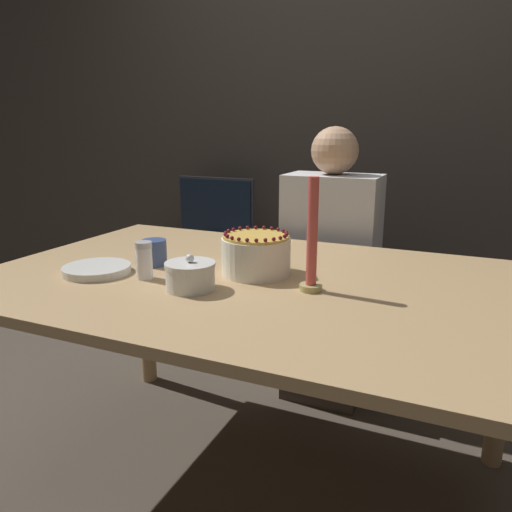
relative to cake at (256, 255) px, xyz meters
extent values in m
plane|color=#4C4238|center=(-0.01, -0.04, -0.82)|extent=(12.00, 12.00, 0.00)
cube|color=#38332D|center=(-0.01, 1.36, 0.48)|extent=(8.00, 0.05, 2.60)
cube|color=tan|center=(-0.01, -0.04, -0.08)|extent=(1.64, 1.08, 0.03)
cylinder|color=tan|center=(-0.77, 0.44, -0.46)|extent=(0.07, 0.07, 0.73)
cylinder|color=tan|center=(0.76, 0.44, -0.46)|extent=(0.07, 0.07, 0.73)
cylinder|color=white|center=(0.00, 0.00, 0.00)|extent=(0.21, 0.21, 0.11)
cylinder|color=gold|center=(0.00, 0.00, 0.06)|extent=(0.21, 0.21, 0.01)
sphere|color=maroon|center=(0.09, 0.00, 0.07)|extent=(0.01, 0.01, 0.01)
sphere|color=maroon|center=(0.09, 0.03, 0.07)|extent=(0.01, 0.01, 0.01)
sphere|color=maroon|center=(0.08, 0.05, 0.07)|extent=(0.01, 0.01, 0.01)
sphere|color=maroon|center=(0.06, 0.07, 0.07)|extent=(0.01, 0.01, 0.01)
sphere|color=maroon|center=(0.04, 0.09, 0.07)|extent=(0.01, 0.01, 0.01)
sphere|color=maroon|center=(0.01, 0.09, 0.07)|extent=(0.01, 0.01, 0.01)
sphere|color=maroon|center=(-0.01, 0.09, 0.07)|extent=(0.01, 0.01, 0.01)
sphere|color=maroon|center=(-0.04, 0.09, 0.07)|extent=(0.01, 0.01, 0.01)
sphere|color=maroon|center=(-0.06, 0.07, 0.07)|extent=(0.01, 0.01, 0.01)
sphere|color=maroon|center=(-0.08, 0.05, 0.07)|extent=(0.01, 0.01, 0.01)
sphere|color=maroon|center=(-0.09, 0.03, 0.07)|extent=(0.01, 0.01, 0.01)
sphere|color=maroon|center=(-0.09, 0.00, 0.07)|extent=(0.01, 0.01, 0.01)
sphere|color=maroon|center=(-0.09, -0.03, 0.07)|extent=(0.01, 0.01, 0.01)
sphere|color=maroon|center=(-0.08, -0.05, 0.07)|extent=(0.01, 0.01, 0.01)
sphere|color=maroon|center=(-0.06, -0.07, 0.07)|extent=(0.01, 0.01, 0.01)
sphere|color=maroon|center=(-0.04, -0.09, 0.07)|extent=(0.01, 0.01, 0.01)
sphere|color=maroon|center=(-0.01, -0.09, 0.07)|extent=(0.01, 0.01, 0.01)
sphere|color=maroon|center=(0.01, -0.09, 0.07)|extent=(0.01, 0.01, 0.01)
sphere|color=maroon|center=(0.04, -0.09, 0.07)|extent=(0.01, 0.01, 0.01)
sphere|color=maroon|center=(0.06, -0.07, 0.07)|extent=(0.01, 0.01, 0.01)
sphere|color=maroon|center=(0.08, -0.05, 0.07)|extent=(0.01, 0.01, 0.01)
sphere|color=maroon|center=(0.09, -0.03, 0.07)|extent=(0.01, 0.01, 0.01)
cylinder|color=silver|center=(-0.11, -0.21, -0.03)|extent=(0.14, 0.14, 0.07)
cylinder|color=silver|center=(-0.11, -0.21, 0.01)|extent=(0.14, 0.14, 0.01)
sphere|color=silver|center=(-0.11, -0.21, 0.03)|extent=(0.02, 0.02, 0.02)
cylinder|color=white|center=(-0.29, -0.18, -0.01)|extent=(0.05, 0.05, 0.10)
cylinder|color=silver|center=(-0.29, -0.18, 0.04)|extent=(0.05, 0.05, 0.02)
cylinder|color=silver|center=(-0.46, -0.20, -0.06)|extent=(0.21, 0.21, 0.01)
cylinder|color=silver|center=(-0.46, -0.20, -0.05)|extent=(0.21, 0.21, 0.01)
cylinder|color=silver|center=(-0.46, -0.20, -0.04)|extent=(0.21, 0.21, 0.01)
cylinder|color=tan|center=(0.21, -0.09, -0.05)|extent=(0.06, 0.06, 0.02)
cylinder|color=#CC4C47|center=(0.21, -0.09, 0.11)|extent=(0.03, 0.03, 0.30)
cylinder|color=#384C7F|center=(-0.35, -0.05, -0.02)|extent=(0.08, 0.08, 0.09)
cube|color=#473D33|center=(0.05, 0.70, -0.60)|extent=(0.34, 0.34, 0.45)
cube|color=silver|center=(0.05, 0.70, -0.09)|extent=(0.40, 0.24, 0.56)
sphere|color=tan|center=(0.05, 0.70, 0.29)|extent=(0.20, 0.20, 0.20)
cube|color=brown|center=(-0.75, 1.11, -0.54)|extent=(0.69, 0.42, 0.57)
cylinder|color=#2D2D33|center=(-0.75, 1.11, -0.23)|extent=(0.10, 0.10, 0.05)
cube|color=#2D2D33|center=(-0.75, 1.12, -0.06)|extent=(0.47, 0.02, 0.32)
cube|color=black|center=(-0.75, 1.11, -0.06)|extent=(0.45, 0.03, 0.29)
camera|label=1|loc=(0.61, -1.36, 0.39)|focal=35.00mm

